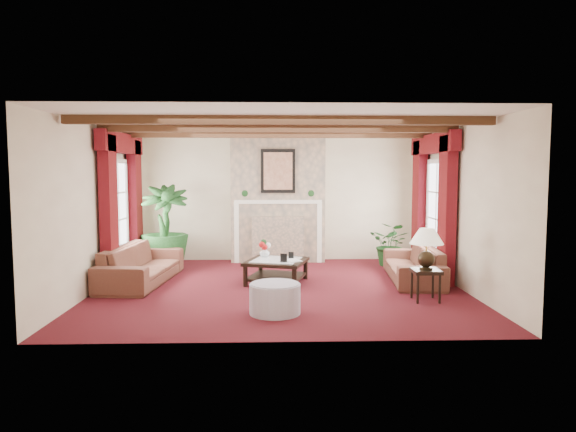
{
  "coord_description": "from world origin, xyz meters",
  "views": [
    {
      "loc": [
        -0.13,
        -8.46,
        1.95
      ],
      "look_at": [
        0.15,
        0.4,
        1.17
      ],
      "focal_mm": 32.0,
      "sensor_mm": 36.0,
      "label": 1
    }
  ],
  "objects_px": {
    "sofa_right": "(413,258)",
    "potted_palm": "(165,245)",
    "ottoman": "(275,299)",
    "coffee_table": "(276,271)",
    "side_table": "(426,285)",
    "sofa_left": "(141,258)"
  },
  "relations": [
    {
      "from": "sofa_left",
      "to": "potted_palm",
      "type": "xyz_separation_m",
      "value": [
        0.12,
        1.39,
        0.03
      ]
    },
    {
      "from": "sofa_right",
      "to": "coffee_table",
      "type": "bearing_deg",
      "value": -81.84
    },
    {
      "from": "coffee_table",
      "to": "side_table",
      "type": "xyz_separation_m",
      "value": [
        2.23,
        -1.34,
        0.04
      ]
    },
    {
      "from": "sofa_right",
      "to": "coffee_table",
      "type": "relative_size",
      "value": 2.17
    },
    {
      "from": "sofa_left",
      "to": "side_table",
      "type": "relative_size",
      "value": 4.79
    },
    {
      "from": "sofa_right",
      "to": "coffee_table",
      "type": "distance_m",
      "value": 2.45
    },
    {
      "from": "side_table",
      "to": "ottoman",
      "type": "bearing_deg",
      "value": -164.7
    },
    {
      "from": "coffee_table",
      "to": "side_table",
      "type": "bearing_deg",
      "value": -14.67
    },
    {
      "from": "potted_palm",
      "to": "ottoman",
      "type": "distance_m",
      "value": 4.07
    },
    {
      "from": "coffee_table",
      "to": "side_table",
      "type": "height_order",
      "value": "side_table"
    },
    {
      "from": "sofa_left",
      "to": "sofa_right",
      "type": "bearing_deg",
      "value": -83.93
    },
    {
      "from": "sofa_right",
      "to": "potted_palm",
      "type": "distance_m",
      "value": 4.86
    },
    {
      "from": "coffee_table",
      "to": "ottoman",
      "type": "bearing_deg",
      "value": -74.78
    },
    {
      "from": "sofa_left",
      "to": "coffee_table",
      "type": "relative_size",
      "value": 2.36
    },
    {
      "from": "potted_palm",
      "to": "coffee_table",
      "type": "relative_size",
      "value": 1.87
    },
    {
      "from": "potted_palm",
      "to": "ottoman",
      "type": "bearing_deg",
      "value": -57.23
    },
    {
      "from": "sofa_right",
      "to": "ottoman",
      "type": "height_order",
      "value": "sofa_right"
    },
    {
      "from": "sofa_left",
      "to": "ottoman",
      "type": "relative_size",
      "value": 3.29
    },
    {
      "from": "sofa_left",
      "to": "sofa_right",
      "type": "height_order",
      "value": "sofa_left"
    },
    {
      "from": "side_table",
      "to": "sofa_left",
      "type": "bearing_deg",
      "value": 163.01
    },
    {
      "from": "potted_palm",
      "to": "side_table",
      "type": "height_order",
      "value": "potted_palm"
    },
    {
      "from": "ottoman",
      "to": "sofa_right",
      "type": "bearing_deg",
      "value": 39.83
    }
  ]
}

